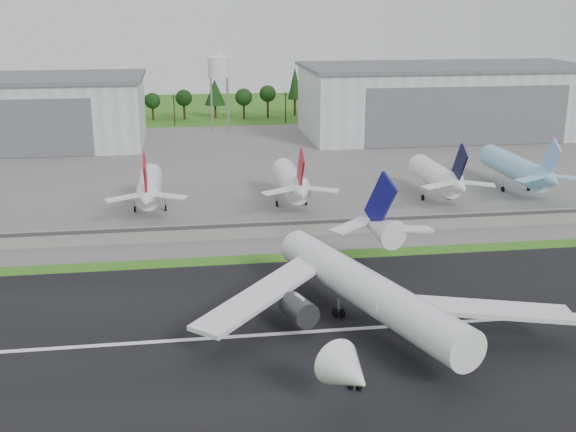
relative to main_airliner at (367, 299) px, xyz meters
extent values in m
plane|color=#3B6B19|center=(-6.40, -9.59, -4.89)|extent=(600.00, 600.00, 0.00)
cube|color=black|center=(-6.40, 0.41, -4.84)|extent=(320.00, 60.00, 0.10)
cube|color=white|center=(-6.40, 0.41, -4.78)|extent=(220.00, 1.00, 0.02)
cube|color=slate|center=(-6.40, 110.41, -4.84)|extent=(320.00, 150.00, 0.10)
cube|color=gray|center=(-6.40, 45.41, -3.14)|extent=(240.00, 0.50, 3.50)
cube|color=#38383A|center=(-6.40, 45.11, -1.89)|extent=(240.00, 0.12, 0.70)
cube|color=silver|center=(68.60, 155.41, 7.11)|extent=(100.00, 45.00, 24.00)
cube|color=#595B60|center=(68.60, 155.41, 19.71)|extent=(102.00, 47.00, 1.20)
cube|color=#595B60|center=(68.60, 132.76, 5.19)|extent=(70.00, 0.30, 19.68)
cylinder|color=#99999E|center=(-14.40, 172.41, 5.11)|extent=(0.50, 0.50, 20.00)
cylinder|color=#99999E|center=(-8.40, 178.41, 5.11)|extent=(0.50, 0.50, 20.00)
cylinder|color=silver|center=(-11.40, 175.41, 18.61)|extent=(8.00, 8.00, 7.00)
cone|color=silver|center=(-11.40, 175.41, 23.31)|extent=(8.40, 8.40, 2.40)
cylinder|color=white|center=(0.14, 0.41, 1.31)|extent=(19.87, 43.48, 5.80)
cone|color=white|center=(-8.03, -23.21, 1.31)|extent=(7.44, 7.57, 5.80)
cone|color=white|center=(8.81, 25.45, 2.51)|extent=(8.15, 10.31, 5.51)
cube|color=#0D0B6A|center=(8.65, 24.98, 7.81)|extent=(3.59, 9.18, 11.13)
cube|color=white|center=(13.66, -6.38, 0.51)|extent=(28.49, 9.77, 2.65)
cylinder|color=#333338|center=(7.98, -6.00, -1.09)|extent=(5.39, 6.44, 3.80)
cube|color=white|center=(13.37, 23.35, 2.91)|extent=(9.06, 3.37, 0.98)
cube|color=white|center=(-14.69, 3.43, 0.51)|extent=(23.08, 24.24, 2.65)
cylinder|color=#333338|center=(-9.98, 0.21, -1.09)|extent=(5.39, 6.44, 3.80)
cube|color=white|center=(3.92, 26.62, 2.91)|extent=(9.11, 7.98, 0.98)
cube|color=#99999E|center=(-1.16, -3.37, -3.19)|extent=(19.26, 31.62, 3.20)
cylinder|color=black|center=(-3.13, 4.72, -4.04)|extent=(0.87, 1.55, 1.50)
cylinder|color=white|center=(-33.74, 70.41, 0.80)|extent=(5.39, 24.00, 5.39)
cone|color=white|center=(-33.74, 54.91, 1.80)|extent=(5.12, 7.00, 5.12)
cube|color=#AD0D1D|center=(-33.74, 55.41, 6.60)|extent=(0.45, 8.59, 10.02)
cylinder|color=#99999E|center=(-37.24, 68.41, -3.39)|extent=(0.32, 0.32, 3.00)
cylinder|color=#99999E|center=(-30.24, 68.41, -3.39)|extent=(0.32, 0.32, 3.00)
cylinder|color=black|center=(-37.24, 68.41, -4.09)|extent=(0.40, 1.40, 1.40)
cylinder|color=white|center=(-0.70, 70.41, 0.99)|extent=(5.77, 24.00, 5.77)
cone|color=white|center=(-0.70, 54.91, 1.99)|extent=(5.48, 7.00, 5.48)
cube|color=maroon|center=(-0.70, 55.41, 6.79)|extent=(0.45, 8.59, 10.02)
cylinder|color=#99999E|center=(-4.20, 68.41, -3.39)|extent=(0.32, 0.32, 3.00)
cylinder|color=#99999E|center=(2.80, 68.41, -3.39)|extent=(0.32, 0.32, 3.00)
cylinder|color=black|center=(-4.20, 68.41, -4.09)|extent=(0.40, 1.40, 1.40)
cylinder|color=white|center=(35.28, 70.41, 0.96)|extent=(5.71, 24.00, 5.71)
cone|color=white|center=(35.28, 54.91, 1.96)|extent=(5.43, 7.00, 5.43)
cube|color=black|center=(35.28, 55.41, 6.76)|extent=(0.45, 8.59, 10.02)
cylinder|color=#99999E|center=(31.78, 68.41, -3.39)|extent=(0.32, 0.32, 3.00)
cylinder|color=#99999E|center=(38.78, 68.41, -3.39)|extent=(0.32, 0.32, 3.00)
cylinder|color=black|center=(31.78, 68.41, -4.09)|extent=(0.40, 1.40, 1.40)
cylinder|color=#85C6E5|center=(58.19, 75.41, 1.15)|extent=(6.09, 30.00, 6.09)
cone|color=#85C6E5|center=(58.19, 56.91, 2.15)|extent=(5.79, 7.00, 5.79)
cube|color=#7CBAFF|center=(58.19, 57.41, 6.95)|extent=(0.45, 8.59, 10.02)
cylinder|color=#99999E|center=(54.69, 73.41, -3.39)|extent=(0.32, 0.32, 3.00)
cylinder|color=#99999E|center=(61.69, 73.41, -3.39)|extent=(0.32, 0.32, 3.00)
cylinder|color=black|center=(54.69, 73.41, -4.09)|extent=(0.40, 1.40, 1.40)
camera|label=1|loc=(-25.74, -94.81, 41.79)|focal=45.00mm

